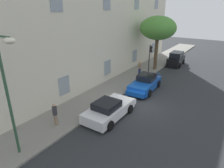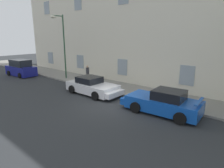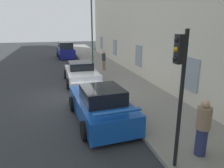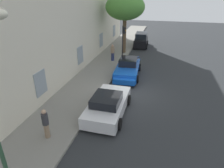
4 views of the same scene
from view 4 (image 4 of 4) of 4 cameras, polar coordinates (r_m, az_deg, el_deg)
The scene contains 9 objects.
ground_plane at distance 14.25m, azimuth 5.88°, elevation -2.84°, with size 80.00×80.00×0.00m, color #2B2D30.
sidewalk at distance 15.10m, azimuth -7.77°, elevation -0.95°, with size 60.00×3.24×0.14m, color gray.
sportscar_red_lead at distance 11.87m, azimuth -0.92°, elevation -5.63°, with size 4.67×2.18×1.34m.
sportscar_yellow_flank at distance 16.92m, azimuth 4.49°, elevation 4.20°, with size 4.75×2.29×1.46m.
hatchback_parked at distance 26.87m, azimuth 8.41°, elevation 12.35°, with size 3.85×1.93×1.80m.
tree_near_kerb at distance 22.83m, azimuth 3.80°, elevation 21.26°, with size 4.25×4.25×6.40m.
traffic_light at distance 20.08m, azimuth 3.32°, elevation 13.35°, with size 0.22×0.36×3.54m.
pedestrian_admiring at distance 10.12m, azimuth -18.64°, elevation -10.72°, with size 0.37×0.37×1.58m.
pedestrian_strolling at distance 20.45m, azimuth 0.18°, elevation 9.09°, with size 0.43×0.43×1.68m.
Camera 4 is at (-12.47, -1.78, 6.67)m, focal length 31.61 mm.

